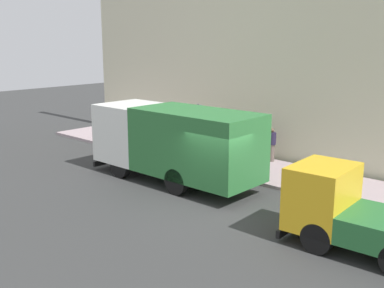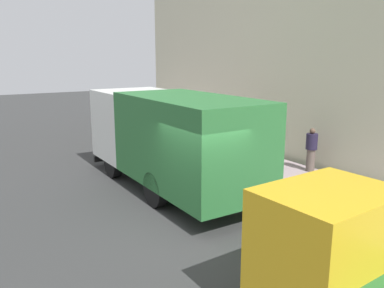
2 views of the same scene
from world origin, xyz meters
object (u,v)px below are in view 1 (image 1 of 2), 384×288
at_px(street_sign_post, 198,129).
at_px(traffic_cone_orange, 164,147).
at_px(pedestrian_third, 225,136).
at_px(small_flatbed_truck, 360,215).
at_px(pedestrian_standing, 272,144).
at_px(large_utility_truck, 174,140).
at_px(pedestrian_walking, 211,138).

bearing_deg(street_sign_post, traffic_cone_orange, 81.36).
distance_m(pedestrian_third, street_sign_post, 2.32).
height_order(small_flatbed_truck, pedestrian_standing, small_flatbed_truck).
height_order(large_utility_truck, pedestrian_third, large_utility_truck).
bearing_deg(pedestrian_standing, street_sign_post, -148.34).
bearing_deg(small_flatbed_truck, traffic_cone_orange, 68.65).
bearing_deg(pedestrian_standing, traffic_cone_orange, -173.69).
bearing_deg(street_sign_post, large_utility_truck, -161.47).
distance_m(pedestrian_walking, traffic_cone_orange, 2.37).
height_order(large_utility_truck, street_sign_post, large_utility_truck).
distance_m(pedestrian_walking, pedestrian_third, 0.71).
bearing_deg(traffic_cone_orange, street_sign_post, -98.64).
xyz_separation_m(pedestrian_third, street_sign_post, (-2.20, -0.20, 0.69)).
xyz_separation_m(pedestrian_standing, traffic_cone_orange, (-2.26, 4.77, -0.49)).
bearing_deg(traffic_cone_orange, pedestrian_standing, -64.58).
bearing_deg(large_utility_truck, pedestrian_third, 11.75).
relative_size(pedestrian_walking, pedestrian_standing, 1.04).
relative_size(pedestrian_walking, pedestrian_third, 0.93).
bearing_deg(traffic_cone_orange, large_utility_truck, -128.68).
xyz_separation_m(small_flatbed_truck, pedestrian_walking, (5.06, 9.62, -0.05)).
distance_m(small_flatbed_truck, street_sign_post, 9.58).
height_order(pedestrian_third, street_sign_post, street_sign_post).
relative_size(small_flatbed_truck, pedestrian_walking, 3.13).
height_order(pedestrian_third, traffic_cone_orange, pedestrian_third).
xyz_separation_m(small_flatbed_truck, pedestrian_third, (5.58, 9.14, 0.02)).
relative_size(small_flatbed_truck, pedestrian_standing, 3.24).
bearing_deg(street_sign_post, pedestrian_walking, 22.10).
bearing_deg(pedestrian_third, traffic_cone_orange, -136.17).
xyz_separation_m(pedestrian_third, traffic_cone_orange, (-1.81, 2.39, -0.60)).
xyz_separation_m(large_utility_truck, pedestrian_standing, (4.96, -1.40, -0.78)).
xyz_separation_m(large_utility_truck, small_flatbed_truck, (-1.08, -8.17, -0.69)).
xyz_separation_m(pedestrian_walking, street_sign_post, (-1.69, -0.69, 0.76)).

